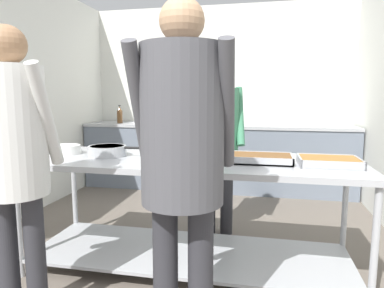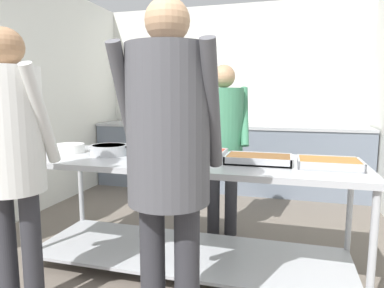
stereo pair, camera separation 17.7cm
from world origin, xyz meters
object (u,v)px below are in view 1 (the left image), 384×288
(serving_tray_roast, at_px, (260,158))
(serving_tray_greens, at_px, (329,162))
(sauce_pan, at_px, (107,150))
(cook_behind_counter, at_px, (219,133))
(water_bottle, at_px, (120,115))
(broccoli_bowl, at_px, (159,148))
(serving_tray_vegetables, at_px, (197,154))
(guest_serving_left, at_px, (182,146))
(plate_stack, at_px, (64,150))
(guest_serving_right, at_px, (14,146))

(serving_tray_roast, relative_size, serving_tray_greens, 1.14)
(sauce_pan, relative_size, cook_behind_counter, 0.27)
(cook_behind_counter, height_order, water_bottle, cook_behind_counter)
(broccoli_bowl, distance_m, serving_tray_vegetables, 0.37)
(sauce_pan, distance_m, cook_behind_counter, 1.07)
(serving_tray_greens, bearing_deg, guest_serving_left, -134.17)
(guest_serving_left, bearing_deg, broccoli_bowl, 112.73)
(sauce_pan, height_order, guest_serving_left, guest_serving_left)
(plate_stack, xyz_separation_m, cook_behind_counter, (1.17, 0.70, 0.09))
(guest_serving_left, xyz_separation_m, guest_serving_right, (-0.97, 0.05, -0.04))
(serving_tray_greens, distance_m, water_bottle, 3.46)
(serving_tray_roast, height_order, guest_serving_right, guest_serving_right)
(guest_serving_right, height_order, water_bottle, guest_serving_right)
(guest_serving_left, xyz_separation_m, cook_behind_counter, (-0.03, 1.60, -0.10))
(guest_serving_left, bearing_deg, cook_behind_counter, 91.14)
(serving_tray_vegetables, xyz_separation_m, serving_tray_greens, (0.93, -0.13, -0.00))
(serving_tray_greens, relative_size, guest_serving_right, 0.23)
(sauce_pan, relative_size, guest_serving_left, 0.25)
(guest_serving_right, bearing_deg, serving_tray_vegetables, 47.07)
(serving_tray_greens, height_order, water_bottle, water_bottle)
(broccoli_bowl, height_order, guest_serving_right, guest_serving_right)
(plate_stack, height_order, guest_serving_right, guest_serving_right)
(guest_serving_right, relative_size, water_bottle, 6.45)
(guest_serving_left, distance_m, water_bottle, 3.62)
(serving_tray_roast, xyz_separation_m, cook_behind_counter, (-0.39, 0.73, 0.10))
(serving_tray_roast, bearing_deg, guest_serving_left, -112.36)
(serving_tray_greens, xyz_separation_m, guest_serving_right, (-1.79, -0.79, 0.17))
(broccoli_bowl, height_order, serving_tray_greens, broccoli_bowl)
(broccoli_bowl, bearing_deg, guest_serving_left, -67.27)
(plate_stack, distance_m, water_bottle, 2.35)
(broccoli_bowl, relative_size, serving_tray_greens, 0.50)
(cook_behind_counter, bearing_deg, water_bottle, 136.76)
(sauce_pan, distance_m, serving_tray_roast, 1.17)
(serving_tray_greens, relative_size, cook_behind_counter, 0.25)
(serving_tray_roast, bearing_deg, serving_tray_greens, -3.67)
(guest_serving_right, height_order, cook_behind_counter, guest_serving_right)
(water_bottle, bearing_deg, guest_serving_right, -76.60)
(sauce_pan, xyz_separation_m, guest_serving_right, (-0.16, -0.82, 0.15))
(guest_serving_left, xyz_separation_m, water_bottle, (-1.72, 3.19, -0.04))
(plate_stack, bearing_deg, guest_serving_right, -74.86)
(sauce_pan, bearing_deg, broccoli_bowl, 33.44)
(plate_stack, xyz_separation_m, serving_tray_vegetables, (1.08, 0.08, -0.01))
(serving_tray_greens, bearing_deg, guest_serving_right, -156.22)
(cook_behind_counter, xyz_separation_m, water_bottle, (-1.69, 1.59, 0.07))
(broccoli_bowl, xyz_separation_m, serving_tray_roast, (0.82, -0.24, -0.01))
(serving_tray_roast, bearing_deg, broccoli_bowl, 163.92)
(guest_serving_right, bearing_deg, serving_tray_roast, 31.59)
(sauce_pan, xyz_separation_m, serving_tray_roast, (1.17, -0.01, -0.02))
(sauce_pan, distance_m, guest_serving_right, 0.85)
(serving_tray_greens, xyz_separation_m, cook_behind_counter, (-0.85, 0.76, 0.10))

